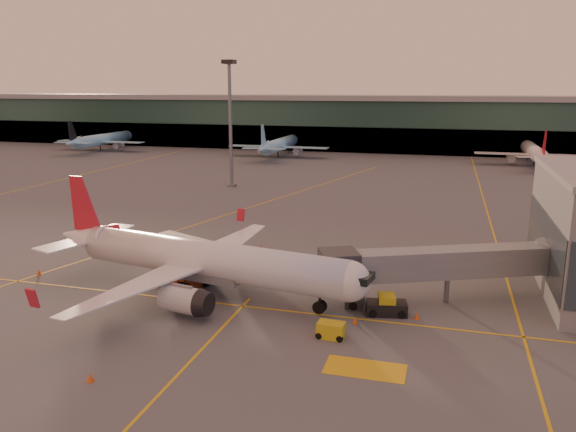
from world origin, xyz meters
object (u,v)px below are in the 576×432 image
(catering_truck, at_px, (180,258))
(gpu_cart, at_px, (331,330))
(main_airplane, at_px, (200,260))
(pushback_tug, at_px, (386,306))

(catering_truck, relative_size, gpu_cart, 3.04)
(gpu_cart, bearing_deg, catering_truck, 158.51)
(main_airplane, bearing_deg, gpu_cart, -14.00)
(main_airplane, relative_size, pushback_tug, 9.05)
(catering_truck, height_order, gpu_cart, catering_truck)
(gpu_cart, bearing_deg, main_airplane, 159.59)
(main_airplane, height_order, catering_truck, main_airplane)
(catering_truck, height_order, pushback_tug, catering_truck)
(catering_truck, bearing_deg, pushback_tug, 18.71)
(main_airplane, bearing_deg, pushback_tug, 9.01)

